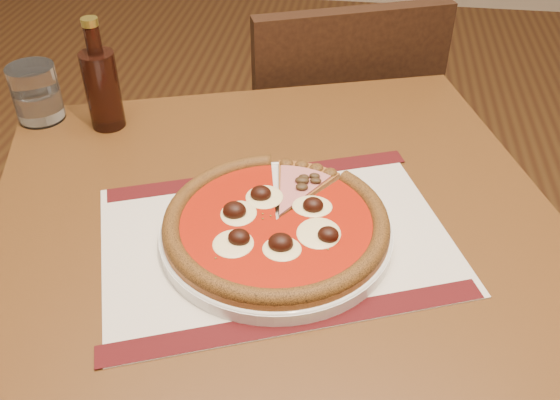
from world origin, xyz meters
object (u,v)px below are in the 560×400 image
object	(u,v)px
pizza	(276,222)
chair_far	(330,144)
plate	(276,233)
bottle	(102,86)
water_glass	(36,93)
table	(278,278)

from	to	relation	value
pizza	chair_far	bearing A→B (deg)	86.78
chair_far	plate	size ratio (longest dim) A/B	2.78
pizza	bottle	world-z (taller)	bottle
pizza	plate	bearing A→B (deg)	83.70
plate	bottle	bearing A→B (deg)	142.23
chair_far	plate	distance (m)	0.70
bottle	plate	bearing A→B (deg)	-37.77
water_glass	chair_far	bearing A→B (deg)	38.26
pizza	bottle	size ratio (longest dim) A/B	1.57
table	plate	size ratio (longest dim) A/B	3.23
plate	pizza	bearing A→B (deg)	-96.30
chair_far	pizza	bearing A→B (deg)	65.17
chair_far	pizza	xyz separation A→B (m)	(-0.04, -0.65, 0.29)
bottle	water_glass	bearing A→B (deg)	177.19
plate	water_glass	bearing A→B (deg)	150.10
water_glass	bottle	size ratio (longest dim) A/B	0.51
plate	water_glass	distance (m)	0.53
chair_far	bottle	world-z (taller)	bottle
pizza	water_glass	distance (m)	0.52
table	plate	bearing A→B (deg)	-86.60
plate	bottle	distance (m)	0.42
water_glass	bottle	xyz separation A→B (m)	(0.13, -0.01, 0.03)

